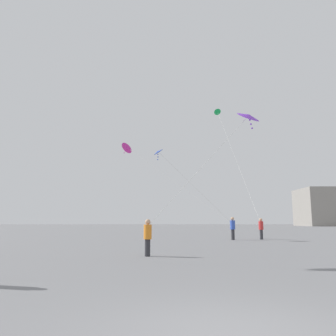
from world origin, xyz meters
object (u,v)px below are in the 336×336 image
at_px(person_in_red, 261,228).
at_px(kite_magenta_diamond, 128,148).
at_px(person_in_orange, 148,236).
at_px(building_left_hall, 329,207).
at_px(kite_emerald_diamond, 218,114).
at_px(person_in_blue, 233,227).
at_px(kite_violet_diamond, 248,116).
at_px(kite_cobalt_diamond, 159,153).

xyz_separation_m(person_in_red, kite_magenta_diamond, (-11.82, 5.51, 8.02)).
bearing_deg(person_in_orange, building_left_hall, 0.67).
relative_size(kite_emerald_diamond, building_left_hall, 0.85).
bearing_deg(kite_magenta_diamond, person_in_orange, -82.36).
height_order(person_in_red, building_left_hall, building_left_hall).
xyz_separation_m(person_in_orange, kite_emerald_diamond, (8.68, 26.26, 14.63)).
height_order(kite_emerald_diamond, building_left_hall, kite_emerald_diamond).
xyz_separation_m(person_in_orange, person_in_blue, (6.79, 12.30, 0.13)).
height_order(person_in_blue, kite_emerald_diamond, kite_emerald_diamond).
relative_size(person_in_orange, kite_emerald_diamond, 0.11).
xyz_separation_m(person_in_red, kite_emerald_diamond, (-0.67, 13.39, 14.55)).
xyz_separation_m(person_in_blue, kite_magenta_diamond, (-9.26, 6.08, 7.98)).
relative_size(kite_violet_diamond, kite_emerald_diamond, 0.44).
height_order(person_in_orange, kite_emerald_diamond, kite_emerald_diamond).
height_order(kite_cobalt_diamond, building_left_hall, building_left_hall).
height_order(kite_violet_diamond, kite_emerald_diamond, kite_emerald_diamond).
relative_size(person_in_red, kite_cobalt_diamond, 0.27).
distance_m(person_in_red, person_in_blue, 2.62).
distance_m(person_in_red, person_in_orange, 15.91).
xyz_separation_m(person_in_red, building_left_hall, (45.00, 71.73, 4.75)).
xyz_separation_m(person_in_blue, building_left_hall, (47.56, 72.30, 4.70)).
distance_m(kite_magenta_diamond, kite_emerald_diamond, 15.13).
distance_m(person_in_blue, building_left_hall, 86.66).
bearing_deg(person_in_blue, kite_violet_diamond, 7.15).
bearing_deg(kite_cobalt_diamond, kite_magenta_diamond, 121.79).
relative_size(person_in_red, kite_emerald_diamond, 0.12).
xyz_separation_m(kite_magenta_diamond, kite_cobalt_diamond, (3.15, -5.08, -1.52)).
xyz_separation_m(person_in_blue, kite_emerald_diamond, (1.89, 13.96, 14.50)).
xyz_separation_m(person_in_blue, kite_violet_diamond, (-1.21, -9.54, 6.38)).
bearing_deg(kite_violet_diamond, kite_emerald_diamond, 82.49).
bearing_deg(kite_emerald_diamond, building_left_hall, 51.94).
xyz_separation_m(kite_violet_diamond, kite_magenta_diamond, (-8.05, 15.62, 1.59)).
distance_m(kite_violet_diamond, kite_emerald_diamond, 25.05).
relative_size(kite_cobalt_diamond, kite_emerald_diamond, 0.45).
distance_m(person_in_red, kite_violet_diamond, 12.56).
bearing_deg(person_in_orange, kite_violet_diamond, -30.35).
relative_size(kite_violet_diamond, kite_magenta_diamond, 0.65).
xyz_separation_m(kite_violet_diamond, building_left_hall, (48.77, 81.83, -1.68)).
height_order(kite_violet_diamond, kite_magenta_diamond, kite_magenta_diamond).
relative_size(person_in_red, kite_violet_diamond, 0.27).
bearing_deg(person_in_orange, kite_cobalt_diamond, 30.45).
relative_size(person_in_blue, building_left_hall, 0.10).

